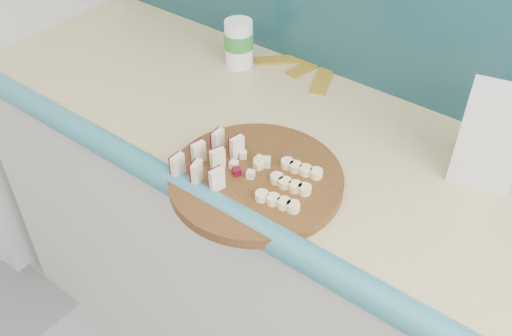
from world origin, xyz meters
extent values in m
cube|color=beige|center=(0.10, 1.50, 0.44)|extent=(2.20, 0.60, 0.88)
cube|color=#D6C77D|center=(0.10, 1.50, 0.90)|extent=(2.20, 0.60, 0.03)
cube|color=teal|center=(0.10, 1.20, 0.90)|extent=(2.20, 0.06, 0.03)
cube|color=teal|center=(0.10, 1.79, 1.16)|extent=(2.20, 0.02, 0.50)
cube|color=silver|center=(-1.45, 1.50, 0.40)|extent=(0.70, 0.70, 0.80)
cylinder|color=#3F220D|center=(-0.08, 1.30, 0.92)|extent=(0.42, 0.42, 0.02)
cube|color=beige|center=(-0.20, 1.21, 0.96)|extent=(0.02, 0.03, 0.05)
cube|color=#4E0515|center=(-0.21, 1.21, 0.96)|extent=(0.01, 0.03, 0.05)
cube|color=beige|center=(-0.20, 1.26, 0.96)|extent=(0.02, 0.03, 0.05)
cube|color=#4E0515|center=(-0.21, 1.26, 0.96)|extent=(0.01, 0.03, 0.05)
cube|color=beige|center=(-0.19, 1.32, 0.96)|extent=(0.02, 0.03, 0.05)
cube|color=#4E0515|center=(-0.20, 1.32, 0.96)|extent=(0.01, 0.03, 0.05)
cube|color=beige|center=(-0.16, 1.22, 0.96)|extent=(0.02, 0.03, 0.05)
cube|color=#4E0515|center=(-0.17, 1.21, 0.96)|extent=(0.01, 0.03, 0.05)
cube|color=beige|center=(-0.15, 1.27, 0.96)|extent=(0.02, 0.03, 0.05)
cube|color=#4E0515|center=(-0.16, 1.27, 0.96)|extent=(0.01, 0.03, 0.05)
cube|color=beige|center=(-0.15, 1.33, 0.96)|extent=(0.02, 0.03, 0.05)
cube|color=#4E0515|center=(-0.15, 1.33, 0.96)|extent=(0.01, 0.03, 0.05)
cube|color=beige|center=(-0.11, 1.22, 0.96)|extent=(0.02, 0.03, 0.05)
cube|color=#4E0515|center=(-0.12, 1.22, 0.96)|extent=(0.01, 0.03, 0.05)
cube|color=#F7EDC6|center=(-0.09, 1.30, 0.94)|extent=(0.02, 0.02, 0.02)
cube|color=#F7EDC6|center=(-0.09, 1.31, 0.94)|extent=(0.02, 0.02, 0.02)
cube|color=#4E0515|center=(-0.10, 1.32, 0.94)|extent=(0.02, 0.02, 0.02)
cube|color=#F7EDC6|center=(-0.11, 1.31, 0.94)|extent=(0.02, 0.02, 0.02)
cube|color=#F7EDC6|center=(-0.11, 1.30, 0.94)|extent=(0.02, 0.02, 0.02)
cube|color=#F7EDC6|center=(-0.11, 1.28, 0.94)|extent=(0.02, 0.02, 0.02)
cube|color=#F7EDC6|center=(-0.10, 1.29, 0.94)|extent=(0.02, 0.02, 0.02)
cube|color=#F7EDC6|center=(-0.08, 1.29, 0.94)|extent=(0.02, 0.02, 0.02)
cylinder|color=#FFE89B|center=(-0.02, 1.26, 0.94)|extent=(0.03, 0.03, 0.02)
cylinder|color=#FFE89B|center=(0.00, 1.26, 0.94)|extent=(0.03, 0.03, 0.02)
cylinder|color=#FFE89B|center=(0.02, 1.26, 0.94)|extent=(0.03, 0.03, 0.02)
cylinder|color=#FFE89B|center=(0.04, 1.27, 0.94)|extent=(0.03, 0.03, 0.02)
cylinder|color=#FFE89B|center=(-0.03, 1.31, 0.94)|extent=(0.03, 0.03, 0.02)
cylinder|color=#FFE89B|center=(-0.01, 1.31, 0.94)|extent=(0.03, 0.03, 0.02)
cylinder|color=#FFE89B|center=(0.01, 1.32, 0.94)|extent=(0.03, 0.03, 0.02)
cylinder|color=#FFE89B|center=(0.03, 1.32, 0.94)|extent=(0.03, 0.03, 0.02)
cylinder|color=#FFE89B|center=(-0.04, 1.36, 0.94)|extent=(0.03, 0.03, 0.02)
cylinder|color=#FFE89B|center=(-0.02, 1.37, 0.94)|extent=(0.03, 0.03, 0.02)
cylinder|color=#FFE89B|center=(0.00, 1.37, 0.94)|extent=(0.03, 0.03, 0.02)
cylinder|color=#FFE89B|center=(0.02, 1.38, 0.94)|extent=(0.03, 0.03, 0.02)
cube|color=silver|center=(0.28, 1.61, 1.02)|extent=(0.14, 0.11, 0.21)
cylinder|color=white|center=(-0.41, 1.66, 0.97)|extent=(0.07, 0.07, 0.13)
cylinder|color=#318733|center=(-0.41, 1.66, 0.98)|extent=(0.08, 0.08, 0.04)
cube|color=gold|center=(-0.32, 1.76, 0.91)|extent=(0.15, 0.16, 0.01)
cube|color=gold|center=(-0.25, 1.78, 0.91)|extent=(0.07, 0.18, 0.01)
cube|color=gold|center=(-0.19, 1.75, 0.91)|extent=(0.10, 0.18, 0.01)
camera|label=1|loc=(0.46, 0.61, 1.71)|focal=40.00mm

